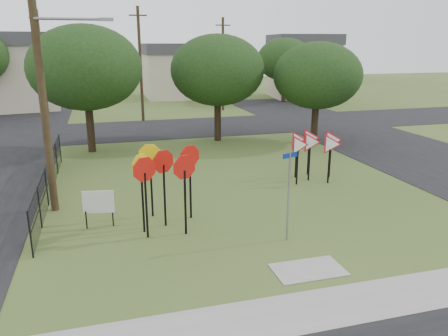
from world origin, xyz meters
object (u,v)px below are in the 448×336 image
at_px(stop_sign_cluster, 163,171).
at_px(street_name_sign, 289,191).
at_px(info_board, 98,203).
at_px(yield_sign_cluster, 313,144).

bearing_deg(stop_sign_cluster, street_name_sign, -30.54).
bearing_deg(info_board, street_name_sign, -25.01).
bearing_deg(street_name_sign, yield_sign_cluster, 56.97).
distance_m(street_name_sign, info_board, 6.50).
relative_size(stop_sign_cluster, yield_sign_cluster, 0.92).
distance_m(stop_sign_cluster, yield_sign_cluster, 8.29).
relative_size(yield_sign_cluster, info_board, 2.23).
bearing_deg(stop_sign_cluster, info_board, 165.49).
distance_m(yield_sign_cluster, info_board, 10.14).
bearing_deg(yield_sign_cluster, stop_sign_cluster, -153.94).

